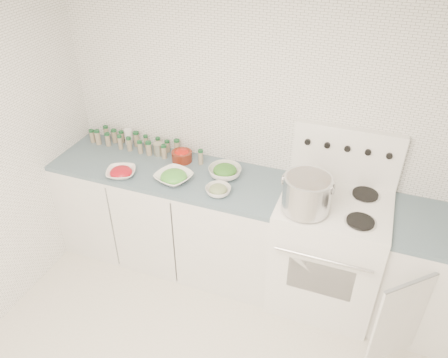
% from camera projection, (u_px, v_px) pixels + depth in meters
% --- Properties ---
extents(room_walls, '(3.54, 3.04, 2.52)m').
position_uv_depth(room_walls, '(203.00, 217.00, 1.88)').
color(room_walls, white).
rests_on(room_walls, ground).
extents(counter_left, '(1.85, 0.62, 0.90)m').
position_uv_depth(counter_left, '(171.00, 214.00, 3.66)').
color(counter_left, white).
rests_on(counter_left, ground).
extents(stove, '(0.76, 0.70, 1.36)m').
position_uv_depth(stove, '(328.00, 248.00, 3.26)').
color(stove, white).
rests_on(stove, ground).
extents(counter_right, '(0.89, 0.90, 0.90)m').
position_uv_depth(counter_right, '(445.00, 282.00, 3.04)').
color(counter_right, white).
rests_on(counter_right, ground).
extents(stock_pot, '(0.34, 0.32, 0.24)m').
position_uv_depth(stock_pot, '(307.00, 192.00, 2.85)').
color(stock_pot, silver).
rests_on(stock_pot, stove).
extents(bowl_tomato, '(0.28, 0.28, 0.07)m').
position_uv_depth(bowl_tomato, '(121.00, 172.00, 3.32)').
color(bowl_tomato, white).
rests_on(bowl_tomato, counter_left).
extents(bowl_snowpea, '(0.33, 0.33, 0.09)m').
position_uv_depth(bowl_snowpea, '(174.00, 177.00, 3.26)').
color(bowl_snowpea, white).
rests_on(bowl_snowpea, counter_left).
extents(bowl_broccoli, '(0.32, 0.32, 0.10)m').
position_uv_depth(bowl_broccoli, '(225.00, 171.00, 3.30)').
color(bowl_broccoli, white).
rests_on(bowl_broccoli, counter_left).
extents(bowl_zucchini, '(0.23, 0.23, 0.07)m').
position_uv_depth(bowl_zucchini, '(218.00, 190.00, 3.12)').
color(bowl_zucchini, white).
rests_on(bowl_zucchini, counter_left).
extents(bowl_pepper, '(0.16, 0.16, 0.10)m').
position_uv_depth(bowl_pepper, '(182.00, 155.00, 3.49)').
color(bowl_pepper, '#611E10').
rests_on(bowl_pepper, counter_left).
extents(salt_canister, '(0.09, 0.09, 0.13)m').
position_uv_depth(salt_canister, '(129.00, 137.00, 3.72)').
color(salt_canister, white).
rests_on(salt_canister, counter_left).
extents(tin_can, '(0.09, 0.09, 0.10)m').
position_uv_depth(tin_can, '(158.00, 149.00, 3.57)').
color(tin_can, '#ABA790').
rests_on(tin_can, counter_left).
extents(spice_cluster, '(1.06, 0.15, 0.13)m').
position_uv_depth(spice_cluster, '(136.00, 142.00, 3.65)').
color(spice_cluster, gray).
rests_on(spice_cluster, counter_left).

